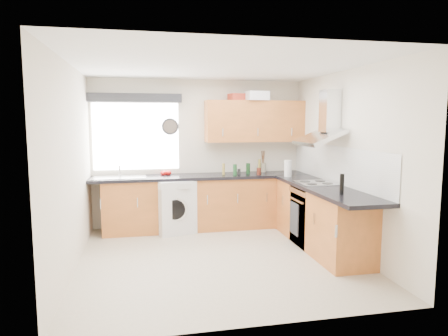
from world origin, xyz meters
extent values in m
plane|color=beige|center=(0.00, 0.00, 0.00)|extent=(3.60, 3.60, 0.00)
cube|color=white|center=(0.00, 0.00, 2.50)|extent=(3.60, 3.60, 0.02)
cube|color=silver|center=(0.00, 1.80, 1.25)|extent=(3.60, 0.02, 2.50)
cube|color=silver|center=(0.00, -1.80, 1.25)|extent=(3.60, 0.02, 2.50)
cube|color=silver|center=(-1.80, 0.00, 1.25)|extent=(0.02, 3.60, 2.50)
cube|color=silver|center=(1.80, 0.00, 1.25)|extent=(0.02, 3.60, 2.50)
cube|color=silver|center=(-1.05, 1.79, 1.55)|extent=(1.40, 0.02, 1.10)
cube|color=#242529|center=(-1.05, 1.70, 2.18)|extent=(1.50, 0.18, 0.14)
cube|color=white|center=(1.79, 0.30, 1.18)|extent=(0.01, 3.00, 0.54)
cube|color=#A85C28|center=(-0.10, 1.51, 0.43)|extent=(3.00, 0.58, 0.86)
cube|color=#A85C28|center=(1.50, 1.50, 0.43)|extent=(0.60, 0.60, 0.86)
cube|color=#A85C28|center=(1.51, 0.15, 0.43)|extent=(0.58, 2.10, 0.86)
cube|color=black|center=(0.00, 1.50, 0.89)|extent=(3.60, 0.62, 0.05)
cube|color=black|center=(1.50, 0.00, 0.89)|extent=(0.62, 2.42, 0.05)
cube|color=black|center=(1.50, 0.30, 0.42)|extent=(0.56, 0.58, 0.85)
cube|color=silver|center=(1.50, 0.30, 0.92)|extent=(0.52, 0.52, 0.01)
cube|color=#A85C28|center=(0.95, 1.62, 1.80)|extent=(1.70, 0.35, 0.70)
cube|color=silver|center=(-0.48, 1.40, 0.43)|extent=(0.72, 0.71, 0.86)
cylinder|color=#242529|center=(-0.49, 1.78, 1.71)|extent=(0.28, 0.04, 0.28)
cube|color=silver|center=(0.95, 1.52, 2.23)|extent=(0.39, 0.31, 0.15)
cube|color=#B43824|center=(0.63, 1.64, 2.21)|extent=(0.29, 0.26, 0.12)
cylinder|color=#9D957C|center=(1.13, 1.70, 0.99)|extent=(0.12, 0.12, 0.15)
cylinder|color=silver|center=(1.35, 1.05, 1.04)|extent=(0.14, 0.14, 0.27)
cylinder|color=black|center=(0.63, 1.46, 0.96)|extent=(0.05, 0.05, 0.09)
cylinder|color=olive|center=(1.05, 1.65, 1.03)|extent=(0.04, 0.04, 0.23)
cylinder|color=#194620|center=(0.54, 1.37, 1.00)|extent=(0.06, 0.06, 0.18)
cylinder|color=#133616|center=(0.81, 1.53, 1.00)|extent=(0.07, 0.07, 0.18)
cylinder|color=#4D1B10|center=(0.95, 1.36, 0.97)|extent=(0.07, 0.07, 0.11)
cylinder|color=olive|center=(0.37, 1.49, 1.00)|extent=(0.05, 0.05, 0.19)
cylinder|color=black|center=(1.45, -0.54, 1.04)|extent=(0.05, 0.05, 0.25)
camera|label=1|loc=(-0.96, -5.02, 1.82)|focal=32.00mm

